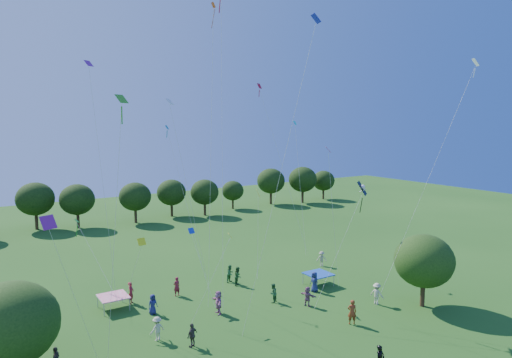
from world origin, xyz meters
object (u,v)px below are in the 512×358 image
object	(u,v)px
near_tree_west	(11,324)
near_tree_east	(424,261)
tent_blue	(318,274)
tent_red_stripe	(113,297)
red_high_kite	(221,34)
pirate_kite	(362,190)

from	to	relation	value
near_tree_west	near_tree_east	xyz separation A→B (m)	(29.11, -4.44, -0.16)
near_tree_east	tent_blue	distance (m)	9.62
tent_red_stripe	tent_blue	world-z (taller)	same
near_tree_west	tent_red_stripe	world-z (taller)	near_tree_west
tent_blue	red_high_kite	size ratio (longest dim) A/B	0.09
near_tree_east	pirate_kite	xyz separation A→B (m)	(-5.23, 1.95, 5.97)
near_tree_west	pirate_kite	distance (m)	24.70
tent_red_stripe	tent_blue	distance (m)	18.02
red_high_kite	tent_blue	bearing A→B (deg)	6.38
near_tree_west	tent_blue	bearing A→B (deg)	8.79
tent_blue	pirate_kite	bearing A→B (deg)	-101.49
near_tree_east	red_high_kite	bearing A→B (deg)	153.69
red_high_kite	tent_red_stripe	bearing A→B (deg)	139.71
tent_red_stripe	red_high_kite	size ratio (longest dim) A/B	0.09
tent_red_stripe	red_high_kite	xyz separation A→B (m)	(6.87, -5.83, 20.15)
near_tree_west	pirate_kite	world-z (taller)	pirate_kite
near_tree_west	near_tree_east	world-z (taller)	near_tree_west
tent_red_stripe	near_tree_east	bearing A→B (deg)	-31.31
near_tree_east	pirate_kite	size ratio (longest dim) A/B	0.65
tent_red_stripe	pirate_kite	world-z (taller)	pirate_kite
near_tree_west	red_high_kite	xyz separation A→B (m)	(14.64, 2.71, 17.24)
red_high_kite	pirate_kite	bearing A→B (deg)	-29.38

